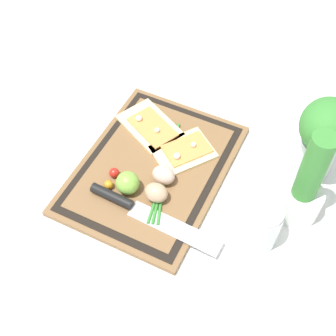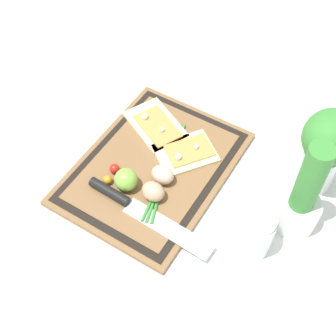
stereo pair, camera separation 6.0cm
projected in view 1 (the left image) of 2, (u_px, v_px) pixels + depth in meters
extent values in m
plane|color=white|center=(153.00, 171.00, 1.09)|extent=(6.00, 6.00, 0.00)
cube|color=brown|center=(153.00, 169.00, 1.08)|extent=(0.43, 0.32, 0.01)
cube|color=black|center=(153.00, 167.00, 1.08)|extent=(0.40, 0.29, 0.00)
cube|color=brown|center=(153.00, 167.00, 1.07)|extent=(0.37, 0.26, 0.00)
cube|color=beige|center=(150.00, 126.00, 1.14)|extent=(0.16, 0.18, 0.01)
cube|color=#E08E47|center=(152.00, 127.00, 1.13)|extent=(0.12, 0.14, 0.00)
sphere|color=silver|center=(139.00, 118.00, 1.14)|extent=(0.02, 0.02, 0.02)
sphere|color=silver|center=(157.00, 130.00, 1.12)|extent=(0.01, 0.01, 0.01)
cube|color=beige|center=(183.00, 152.00, 1.10)|extent=(0.17, 0.16, 0.01)
cube|color=#E08E47|center=(187.00, 149.00, 1.09)|extent=(0.13, 0.12, 0.00)
sphere|color=silver|center=(177.00, 156.00, 1.07)|extent=(0.02, 0.02, 0.02)
sphere|color=silver|center=(193.00, 145.00, 1.09)|extent=(0.01, 0.01, 0.01)
cube|color=silver|center=(175.00, 228.00, 0.98)|extent=(0.05, 0.21, 0.00)
cylinder|color=black|center=(112.00, 196.00, 1.01)|extent=(0.03, 0.10, 0.02)
ellipsoid|color=tan|center=(156.00, 193.00, 1.01)|extent=(0.04, 0.05, 0.04)
ellipsoid|color=beige|center=(163.00, 175.00, 1.03)|extent=(0.04, 0.05, 0.04)
sphere|color=#7FB742|center=(128.00, 183.00, 1.01)|extent=(0.05, 0.05, 0.05)
sphere|color=red|center=(114.00, 173.00, 1.05)|extent=(0.02, 0.02, 0.02)
sphere|color=orange|center=(109.00, 185.00, 1.03)|extent=(0.02, 0.02, 0.02)
cylinder|color=#388433|center=(165.00, 170.00, 1.06)|extent=(0.28, 0.07, 0.01)
cylinder|color=#388433|center=(165.00, 170.00, 1.06)|extent=(0.28, 0.09, 0.01)
cylinder|color=#388433|center=(165.00, 170.00, 1.06)|extent=(0.27, 0.11, 0.01)
cylinder|color=white|center=(299.00, 202.00, 0.99)|extent=(0.09, 0.09, 0.07)
cylinder|color=#388433|center=(311.00, 173.00, 0.91)|extent=(0.05, 0.05, 0.21)
cylinder|color=silver|center=(260.00, 225.00, 0.94)|extent=(0.08, 0.08, 0.10)
cylinder|color=#D16023|center=(258.00, 232.00, 0.97)|extent=(0.07, 0.07, 0.04)
cylinder|color=silver|center=(265.00, 211.00, 0.90)|extent=(0.08, 0.08, 0.01)
cylinder|color=silver|center=(314.00, 157.00, 1.04)|extent=(0.08, 0.08, 0.11)
ellipsoid|color=#388433|center=(327.00, 125.00, 0.96)|extent=(0.13, 0.11, 0.11)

